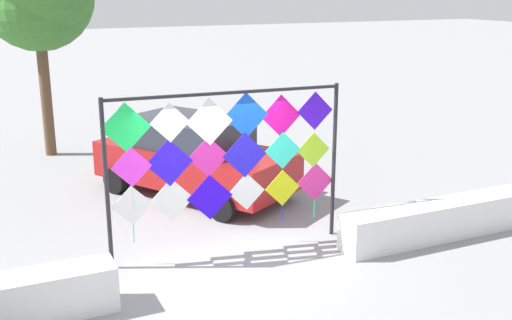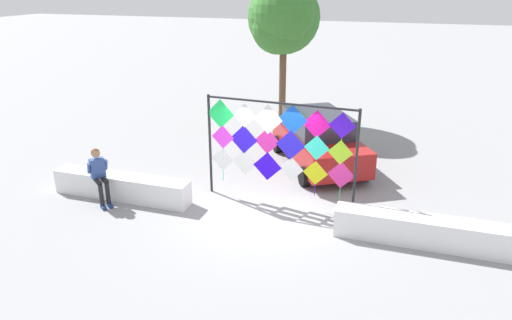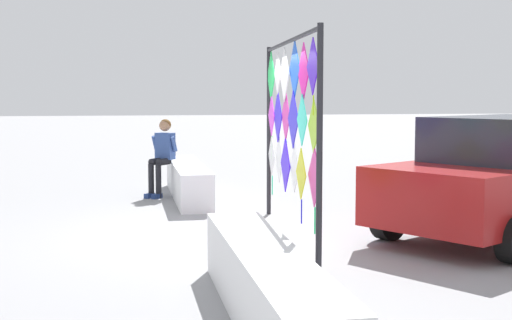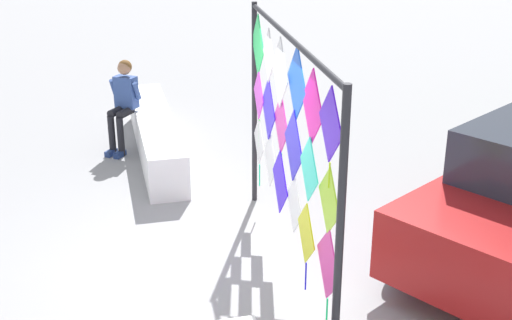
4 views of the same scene
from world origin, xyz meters
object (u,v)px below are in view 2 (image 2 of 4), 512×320
object	(u,v)px
kite_display_rack	(278,141)
seated_vendor	(99,172)
parked_car	(318,139)
tree_broadleaf	(283,18)

from	to	relation	value
kite_display_rack	seated_vendor	size ratio (longest dim) A/B	2.66
seated_vendor	kite_display_rack	bearing A→B (deg)	19.11
kite_display_rack	seated_vendor	bearing A→B (deg)	-160.89
seated_vendor	parked_car	distance (m)	6.63
parked_car	seated_vendor	bearing A→B (deg)	-136.47
kite_display_rack	parked_car	bearing A→B (deg)	81.54
kite_display_rack	tree_broadleaf	world-z (taller)	tree_broadleaf
kite_display_rack	parked_car	size ratio (longest dim) A/B	0.86
seated_vendor	tree_broadleaf	xyz separation A→B (m)	(2.40, 8.96, 3.25)
tree_broadleaf	seated_vendor	bearing A→B (deg)	-104.97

